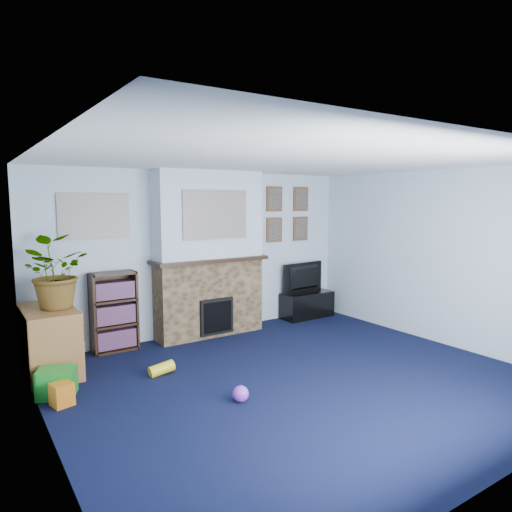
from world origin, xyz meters
TOP-DOWN VIEW (x-y plane):
  - floor at (0.00, 0.00)m, footprint 5.00×4.50m
  - ceiling at (0.00, 0.00)m, footprint 5.00×4.50m
  - wall_back at (0.00, 2.25)m, footprint 5.00×0.04m
  - wall_front at (0.00, -2.25)m, footprint 5.00×0.04m
  - wall_left at (-2.50, 0.00)m, footprint 0.04×4.50m
  - wall_right at (2.50, 0.00)m, footprint 0.04×4.50m
  - chimney_breast at (0.00, 2.05)m, footprint 1.72×0.50m
  - collage_main at (0.00, 1.84)m, footprint 1.00×0.03m
  - collage_left at (-1.55, 2.23)m, footprint 0.90×0.03m
  - portrait_tl at (1.30, 2.23)m, footprint 0.30×0.03m
  - portrait_tr at (1.85, 2.23)m, footprint 0.30×0.03m
  - portrait_bl at (1.30, 2.23)m, footprint 0.30×0.03m
  - portrait_br at (1.85, 2.23)m, footprint 0.30×0.03m
  - tv_stand at (1.85, 2.03)m, footprint 0.91×0.38m
  - television at (1.85, 2.05)m, footprint 0.87×0.19m
  - bookshelf at (-1.38, 2.11)m, footprint 0.58×0.28m
  - sideboard at (-2.24, 1.71)m, footprint 0.55×0.98m
  - potted_plant at (-2.19, 1.66)m, footprint 0.97×0.96m
  - mantel_clock at (-0.05, 2.00)m, footprint 0.09×0.05m
  - mantel_candle at (0.26, 2.00)m, footprint 0.05×0.05m
  - mantel_teddy at (-0.50, 2.00)m, footprint 0.13×0.13m
  - mantel_can at (0.76, 2.00)m, footprint 0.06×0.06m
  - green_crate at (-2.30, 1.00)m, footprint 0.44×0.40m
  - toy_ball at (-0.81, -0.15)m, footprint 0.16×0.16m
  - toy_block at (-2.30, 0.74)m, footprint 0.22×0.22m
  - toy_tube at (-1.20, 0.95)m, footprint 0.30×0.13m

SIDE VIEW (x-z plane):
  - floor at x=0.00m, z-range -0.01..0.01m
  - toy_tube at x=-1.20m, z-range -0.02..0.16m
  - toy_ball at x=-0.81m, z-range 0.01..0.17m
  - toy_block at x=-2.30m, z-range 0.00..0.22m
  - green_crate at x=-2.30m, z-range 0.00..0.28m
  - tv_stand at x=1.85m, z-range 0.01..0.44m
  - sideboard at x=-2.24m, z-range -0.03..0.73m
  - bookshelf at x=-1.38m, z-range -0.02..1.03m
  - television at x=1.85m, z-range 0.43..0.93m
  - potted_plant at x=-2.19m, z-range 0.76..1.58m
  - chimney_breast at x=0.00m, z-range -0.02..2.38m
  - wall_back at x=0.00m, z-range 0.00..2.40m
  - wall_front at x=0.00m, z-range 0.00..2.40m
  - wall_left at x=-2.50m, z-range 0.00..2.40m
  - wall_right at x=2.50m, z-range 0.00..2.40m
  - mantel_can at x=0.76m, z-range 1.15..1.27m
  - mantel_teddy at x=-0.50m, z-range 1.15..1.28m
  - mantel_clock at x=-0.05m, z-range 1.16..1.28m
  - mantel_candle at x=0.26m, z-range 1.15..1.31m
  - portrait_bl at x=1.30m, z-range 1.30..1.70m
  - portrait_br at x=1.85m, z-range 1.30..1.70m
  - collage_left at x=-1.55m, z-range 1.49..2.07m
  - collage_main at x=0.00m, z-range 1.44..2.12m
  - portrait_tl at x=1.30m, z-range 1.80..2.20m
  - portrait_tr at x=1.85m, z-range 1.80..2.20m
  - ceiling at x=0.00m, z-range 2.40..2.40m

